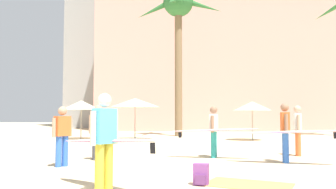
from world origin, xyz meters
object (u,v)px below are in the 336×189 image
beach_towel (248,185)px  person_far_left (106,139)px  person_mid_center (287,131)px  backpack (201,175)px  person_mid_left (214,130)px  cafe_umbrella_2 (252,106)px  palm_tree_left (178,14)px  person_far_right (62,134)px  person_near_left (98,130)px  person_near_right (298,128)px  cafe_umbrella_3 (135,103)px  cafe_umbrella_0 (81,105)px

beach_towel → person_far_left: bearing=-161.8°
person_mid_center → backpack: bearing=58.7°
beach_towel → backpack: size_ratio=3.89×
beach_towel → person_mid_left: 4.30m
cafe_umbrella_2 → backpack: bearing=-104.1°
palm_tree_left → beach_towel: bearing=-82.4°
palm_tree_left → person_mid_left: size_ratio=3.60×
beach_towel → person_far_right: (-4.57, 2.02, 0.87)m
person_far_right → person_near_left: (0.59, 1.36, 0.05)m
person_far_left → person_near_left: 4.46m
person_near_left → backpack: bearing=-134.0°
backpack → cafe_umbrella_2: bearing=175.3°
palm_tree_left → cafe_umbrella_2: 8.39m
person_far_right → backpack: bearing=3.9°
person_near_right → person_far_right: bearing=32.7°
person_far_right → palm_tree_left: bearing=113.8°
cafe_umbrella_2 → person_near_right: 7.18m
person_mid_center → person_near_left: person_mid_center is taller
person_mid_left → person_far_right: size_ratio=1.74×
cafe_umbrella_3 → person_near_left: 8.73m
person_far_right → person_near_right: size_ratio=0.95×
cafe_umbrella_2 → cafe_umbrella_3: cafe_umbrella_3 is taller
palm_tree_left → cafe_umbrella_2: palm_tree_left is taller
backpack → cafe_umbrella_0: bearing=-142.6°
person_near_right → person_near_left: bearing=23.9°
person_near_right → person_near_left: 6.64m
cafe_umbrella_0 → person_mid_center: (9.14, -9.26, -1.04)m
person_near_left → person_mid_center: bearing=-88.1°
cafe_umbrella_2 → backpack: cafe_umbrella_2 is taller
cafe_umbrella_2 → person_mid_left: 8.39m
person_mid_center → person_near_right: bearing=-108.1°
beach_towel → person_near_right: (2.46, 5.00, 0.92)m
person_near_left → person_far_right: bearing=161.2°
person_far_left → person_near_left: size_ratio=1.44×
cafe_umbrella_3 → person_near_right: cafe_umbrella_3 is taller
cafe_umbrella_2 → palm_tree_left: bearing=140.0°
beach_towel → person_far_left: (-2.62, -0.86, 0.93)m
person_near_left → beach_towel: bearing=-125.6°
person_far_left → person_mid_left: bearing=-79.4°
palm_tree_left → person_mid_center: size_ratio=3.33×
cafe_umbrella_0 → person_near_left: size_ratio=1.32×
person_mid_center → person_far_left: 5.78m
backpack → person_mid_left: 4.37m
person_mid_center → person_mid_left: bearing=-21.6°
person_mid_left → backpack: bearing=-83.1°
person_far_left → person_far_right: bearing=-21.6°
palm_tree_left → person_mid_left: (1.67, -11.48, -7.29)m
palm_tree_left → beach_towel: size_ratio=6.16×
palm_tree_left → person_far_right: palm_tree_left is taller
cafe_umbrella_0 → cafe_umbrella_3: bearing=-6.0°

